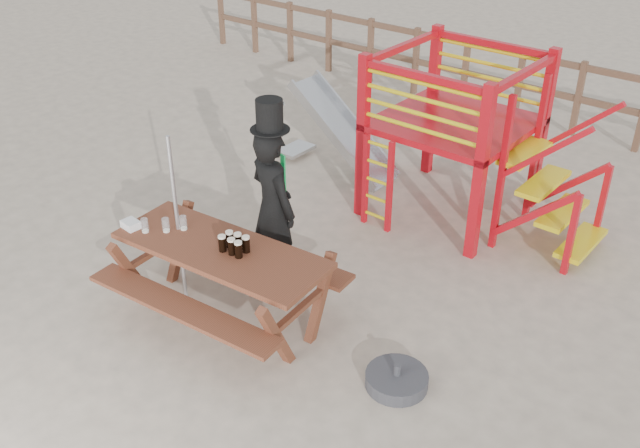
{
  "coord_description": "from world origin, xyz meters",
  "views": [
    {
      "loc": [
        4.09,
        -3.74,
        4.56
      ],
      "look_at": [
        0.37,
        0.8,
        1.1
      ],
      "focal_mm": 40.0,
      "sensor_mm": 36.0,
      "label": 1
    }
  ],
  "objects": [
    {
      "name": "metal_pole",
      "position": [
        -0.96,
        0.14,
        0.93
      ],
      "size": [
        0.04,
        0.04,
        1.87
      ],
      "primitive_type": "cylinder",
      "color": "#B2B2B7",
      "rests_on": "ground"
    },
    {
      "name": "playground_fort",
      "position": [
        0.12,
        3.58,
        1.07
      ],
      "size": [
        4.71,
        1.84,
        2.1
      ],
      "color": "#B60C16",
      "rests_on": "ground"
    },
    {
      "name": "stout_pints",
      "position": [
        -0.21,
        0.21,
        0.93
      ],
      "size": [
        0.28,
        0.21,
        0.17
      ],
      "color": "black",
      "rests_on": "picnic_table"
    },
    {
      "name": "man_with_hat",
      "position": [
        -0.46,
        1.02,
        0.94
      ],
      "size": [
        0.73,
        0.57,
        2.1
      ],
      "rotation": [
        0.0,
        0.0,
        2.9
      ],
      "color": "black",
      "rests_on": "ground"
    },
    {
      "name": "back_fence",
      "position": [
        0.0,
        7.0,
        0.74
      ],
      "size": [
        15.09,
        0.09,
        1.2
      ],
      "color": "brown",
      "rests_on": "ground"
    },
    {
      "name": "ground",
      "position": [
        0.0,
        0.0,
        0.0
      ],
      "size": [
        60.0,
        60.0,
        0.0
      ],
      "primitive_type": "plane",
      "color": "#C5B099",
      "rests_on": "ground"
    },
    {
      "name": "paper_bag",
      "position": [
        -1.34,
        -0.15,
        0.89
      ],
      "size": [
        0.19,
        0.15,
        0.08
      ],
      "primitive_type": "cube",
      "rotation": [
        0.0,
        0.0,
        -0.09
      ],
      "color": "white",
      "rests_on": "picnic_table"
    },
    {
      "name": "parasol_base",
      "position": [
        1.55,
        0.45,
        0.07
      ],
      "size": [
        0.57,
        0.57,
        0.24
      ],
      "color": "#37373C",
      "rests_on": "ground"
    },
    {
      "name": "empty_glasses",
      "position": [
        -1.03,
        0.04,
        0.92
      ],
      "size": [
        0.33,
        0.35,
        0.15
      ],
      "color": "silver",
      "rests_on": "picnic_table"
    },
    {
      "name": "picnic_table",
      "position": [
        -0.37,
        0.17,
        0.53
      ],
      "size": [
        2.33,
        1.72,
        0.85
      ],
      "rotation": [
        0.0,
        0.0,
        0.1
      ],
      "color": "brown",
      "rests_on": "ground"
    }
  ]
}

